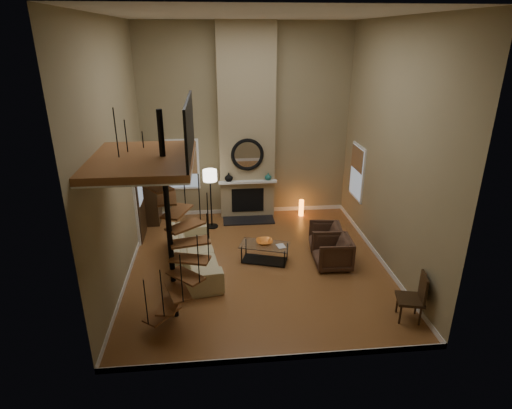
{
  "coord_description": "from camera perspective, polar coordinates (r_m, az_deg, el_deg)",
  "views": [
    {
      "loc": [
        -0.93,
        -8.82,
        5.15
      ],
      "look_at": [
        0.0,
        0.4,
        1.4
      ],
      "focal_mm": 29.65,
      "sensor_mm": 36.0,
      "label": 1
    }
  ],
  "objects": [
    {
      "name": "firebox",
      "position": [
        12.59,
        -1.12,
        0.59
      ],
      "size": [
        0.95,
        0.02,
        0.72
      ],
      "primitive_type": "cube",
      "color": "black",
      "rests_on": "chimney_breast"
    },
    {
      "name": "ground",
      "position": [
        10.26,
        0.23,
        -8.14
      ],
      "size": [
        6.0,
        6.5,
        0.01
      ],
      "primitive_type": "cube",
      "color": "#A76A35",
      "rests_on": "ground"
    },
    {
      "name": "vase_right",
      "position": [
        12.36,
        1.65,
        3.8
      ],
      "size": [
        0.2,
        0.2,
        0.21
      ],
      "primitive_type": "imported",
      "color": "#195952",
      "rests_on": "mantel"
    },
    {
      "name": "ceiling",
      "position": [
        8.87,
        0.28,
        24.27
      ],
      "size": [
        6.0,
        6.5,
        0.01
      ],
      "primitive_type": "cube",
      "color": "silver",
      "rests_on": "back_wall"
    },
    {
      "name": "window_back",
      "position": [
        12.58,
        -9.99,
        5.42
      ],
      "size": [
        1.02,
        0.06,
        1.52
      ],
      "color": "white",
      "rests_on": "back_wall"
    },
    {
      "name": "front_wall",
      "position": [
        6.13,
        3.42,
        -1.03
      ],
      "size": [
        6.0,
        0.02,
        5.5
      ],
      "primitive_type": "cube",
      "color": "#91825D",
      "rests_on": "ground"
    },
    {
      "name": "loft",
      "position": [
        7.36,
        -14.35,
        6.27
      ],
      "size": [
        1.7,
        2.2,
        1.09
      ],
      "color": "brown",
      "rests_on": "left_wall"
    },
    {
      "name": "spiral_stair",
      "position": [
        7.84,
        -11.46,
        -3.88
      ],
      "size": [
        1.47,
        1.47,
        4.06
      ],
      "color": "black",
      "rests_on": "ground"
    },
    {
      "name": "right_wall",
      "position": [
        9.95,
        17.84,
        7.02
      ],
      "size": [
        0.02,
        6.5,
        5.5
      ],
      "primitive_type": "cube",
      "color": "#91825D",
      "rests_on": "ground"
    },
    {
      "name": "mirror_frame",
      "position": [
        12.12,
        -1.16,
        6.73
      ],
      "size": [
        0.94,
        0.1,
        0.94
      ],
      "primitive_type": "torus",
      "rotation": [
        1.57,
        0.0,
        0.0
      ],
      "color": "black",
      "rests_on": "chimney_breast"
    },
    {
      "name": "side_chair",
      "position": [
        8.75,
        20.7,
        -11.47
      ],
      "size": [
        0.59,
        0.59,
        1.01
      ],
      "color": "#322010",
      "rests_on": "ground"
    },
    {
      "name": "mirror_disc",
      "position": [
        12.13,
        -1.17,
        6.74
      ],
      "size": [
        0.8,
        0.01,
        0.8
      ],
      "primitive_type": "cylinder",
      "rotation": [
        1.57,
        0.0,
        0.0
      ],
      "color": "white",
      "rests_on": "chimney_breast"
    },
    {
      "name": "back_wall",
      "position": [
        12.34,
        -1.35,
        10.81
      ],
      "size": [
        6.0,
        0.02,
        5.5
      ],
      "primitive_type": "cube",
      "color": "#91825D",
      "rests_on": "ground"
    },
    {
      "name": "chimney_breast",
      "position": [
        12.15,
        -1.28,
        10.64
      ],
      "size": [
        1.6,
        0.38,
        5.5
      ],
      "primitive_type": "cube",
      "color": "#9A8864",
      "rests_on": "ground"
    },
    {
      "name": "book",
      "position": [
        10.09,
        3.26,
        -5.67
      ],
      "size": [
        0.23,
        0.28,
        0.02
      ],
      "primitive_type": "imported",
      "rotation": [
        0.0,
        0.0,
        0.2
      ],
      "color": "gray",
      "rests_on": "coffee_table"
    },
    {
      "name": "entry_door",
      "position": [
        11.56,
        -15.45,
        0.43
      ],
      "size": [
        0.1,
        1.05,
        2.16
      ],
      "color": "white",
      "rests_on": "ground"
    },
    {
      "name": "hearth",
      "position": [
        12.52,
        -1.0,
        -2.15
      ],
      "size": [
        1.5,
        0.6,
        0.04
      ],
      "primitive_type": "cube",
      "color": "black",
      "rests_on": "ground"
    },
    {
      "name": "hutch",
      "position": [
        12.53,
        -13.9,
        1.78
      ],
      "size": [
        0.39,
        0.84,
        1.87
      ],
      "primitive_type": "cube",
      "color": "#322010",
      "rests_on": "ground"
    },
    {
      "name": "baseboard_back",
      "position": [
        13.12,
        -1.24,
        -0.8
      ],
      "size": [
        6.0,
        0.02,
        0.12
      ],
      "primitive_type": "cube",
      "color": "white",
      "rests_on": "ground"
    },
    {
      "name": "armchair_near",
      "position": [
        10.9,
        9.65,
        -4.41
      ],
      "size": [
        0.88,
        0.86,
        0.71
      ],
      "primitive_type": "imported",
      "rotation": [
        0.0,
        0.0,
        -1.71
      ],
      "color": "#472D20",
      "rests_on": "ground"
    },
    {
      "name": "window_right",
      "position": [
        12.03,
        13.49,
        4.38
      ],
      "size": [
        0.06,
        1.02,
        1.52
      ],
      "color": "white",
      "rests_on": "right_wall"
    },
    {
      "name": "baseboard_left",
      "position": [
        10.39,
        -16.59,
        -8.32
      ],
      "size": [
        0.02,
        6.5,
        0.12
      ],
      "primitive_type": "cube",
      "color": "white",
      "rests_on": "ground"
    },
    {
      "name": "baseboard_front",
      "position": [
        7.61,
        2.93,
        -19.99
      ],
      "size": [
        6.0,
        0.02,
        0.12
      ],
      "primitive_type": "cube",
      "color": "white",
      "rests_on": "ground"
    },
    {
      "name": "armchair_far",
      "position": [
        10.23,
        10.73,
        -6.35
      ],
      "size": [
        0.88,
        0.86,
        0.77
      ],
      "primitive_type": "imported",
      "rotation": [
        0.0,
        0.0,
        -1.61
      ],
      "color": "#472D20",
      "rests_on": "ground"
    },
    {
      "name": "sofa",
      "position": [
        10.08,
        -8.6,
        -6.38
      ],
      "size": [
        1.41,
        2.79,
        0.78
      ],
      "primitive_type": "imported",
      "rotation": [
        0.0,
        0.0,
        1.71
      ],
      "color": "#C3B587",
      "rests_on": "ground"
    },
    {
      "name": "baseboard_right",
      "position": [
        10.91,
        16.16,
        -6.73
      ],
      "size": [
        0.02,
        6.5,
        0.12
      ],
      "primitive_type": "cube",
      "color": "white",
      "rests_on": "ground"
    },
    {
      "name": "floor_lamp",
      "position": [
        11.7,
        -6.21,
        3.29
      ],
      "size": [
        0.38,
        0.38,
        1.7
      ],
      "color": "black",
      "rests_on": "ground"
    },
    {
      "name": "bowl",
      "position": [
        10.21,
        1.15,
        -5.08
      ],
      "size": [
        0.4,
        0.4,
        0.1
      ],
      "primitive_type": "imported",
      "color": "orange",
      "rests_on": "coffee_table"
    },
    {
      "name": "left_wall",
      "position": [
        9.37,
        -18.42,
        6.06
      ],
      "size": [
        0.02,
        6.5,
        5.5
      ],
      "primitive_type": "cube",
      "color": "#91825D",
      "rests_on": "ground"
    },
    {
      "name": "coffee_table",
      "position": [
        10.26,
        1.17,
        -6.26
      ],
      "size": [
        1.29,
        0.92,
        0.44
      ],
      "color": "silver",
      "rests_on": "ground"
    },
    {
      "name": "accent_lamp",
      "position": [
        12.88,
        6.12,
        -0.46
      ],
      "size": [
        0.14,
        0.14,
        0.51
      ],
      "primitive_type": "cylinder",
      "color": "orange",
      "rests_on": "ground"
    },
    {
      "name": "mantel",
      "position": [
        12.3,
        -1.11,
        3.06
      ],
      "size": [
        1.7,
        0.18,
        0.06
      ],
      "primitive_type": "cube",
      "color": "white",
      "rests_on": "chimney_breast"
    },
    {
      "name": "vase_left",
      "position": [
        12.26,
        -3.7,
        3.71
      ],
      "size": [
        0.24,
        0.24,
        0.25
      ],
      "primitive_type": "imported",
      "color": "black",
      "rests_on": "mantel"
    }
  ]
}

